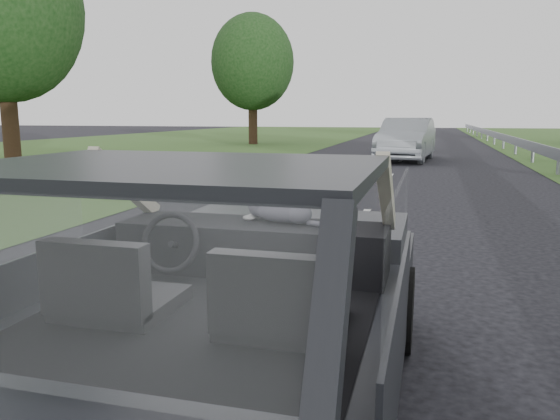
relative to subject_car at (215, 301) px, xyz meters
The scene contains 9 objects.
subject_car is the anchor object (origin of this frame).
dashboard 0.64m from the subject_car, 90.00° to the left, with size 1.58×0.45×0.30m, color black.
driver_seat 0.52m from the subject_car, 144.06° to the right, with size 0.50×0.72×0.42m, color black.
passenger_seat 0.52m from the subject_car, 35.94° to the right, with size 0.50×0.72×0.42m, color black.
steering_wheel 0.55m from the subject_car, 140.48° to the left, with size 0.36×0.36×0.04m, color black.
cat 0.77m from the subject_car, 77.09° to the left, with size 0.51×0.16×0.23m, color slate.
other_car 17.87m from the subject_car, 89.47° to the left, with size 1.83×4.63×1.52m, color #ADB4BF.
tree_5 17.07m from the subject_car, 134.26° to the left, with size 4.85×4.85×7.35m, color black, non-canonical shape.
tree_6 28.35m from the subject_car, 107.73° to the left, with size 4.54×4.54×6.88m, color black, non-canonical shape.
Camera 1 is at (0.99, -2.40, 1.63)m, focal length 35.00 mm.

